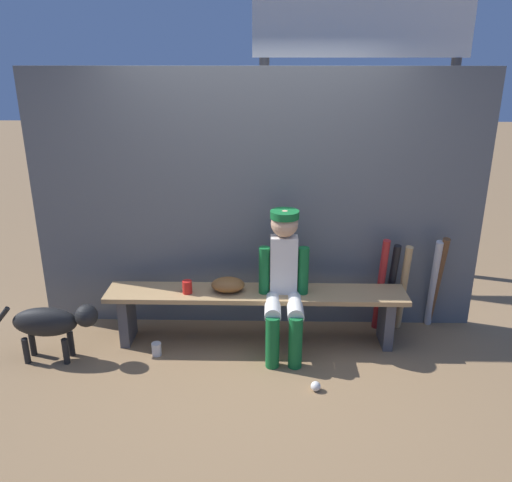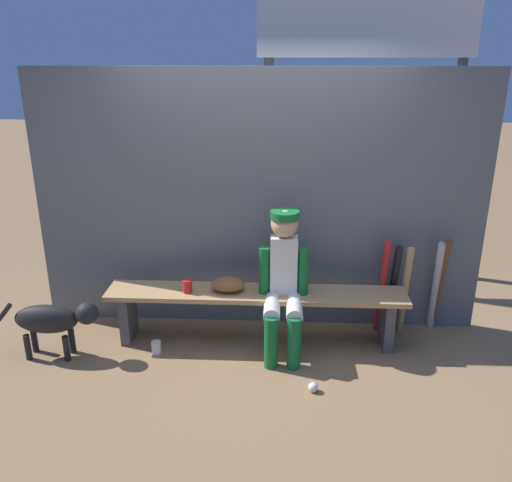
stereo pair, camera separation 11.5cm
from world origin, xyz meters
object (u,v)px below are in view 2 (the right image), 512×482
Objects in this scene: bat_aluminum_black at (393,288)px; dog at (53,320)px; dugout_bench at (256,303)px; bat_aluminum_red at (382,287)px; player_seated at (284,279)px; baseball at (313,387)px; bat_wood_tan at (405,290)px; scoreboard at (372,43)px; cup_on_ground at (156,348)px; cup_on_bench at (187,286)px; bat_aluminum_silver at (436,287)px; bat_wood_dark at (439,285)px; baseball_glove at (228,284)px.

bat_aluminum_black is 2.86m from dog.
bat_aluminum_red is at bearing 11.20° from dugout_bench.
player_seated is 0.87m from baseball.
player_seated is 1.41× the size of dog.
scoreboard is (-0.22, 1.34, 2.03)m from bat_wood_tan.
bat_aluminum_red is 1.99m from cup_on_ground.
bat_wood_tan is 7.48× the size of cup_on_bench.
dog reaches higher than dugout_bench.
dugout_bench is at bearing -170.49° from bat_aluminum_silver.
bat_wood_dark reaches higher than dugout_bench.
scoreboard reaches higher than cup_on_bench.
bat_aluminum_silver is at bearing -69.22° from scoreboard.
bat_aluminum_red reaches higher than dugout_bench.
bat_aluminum_red reaches higher than bat_wood_tan.
bat_wood_dark is at bearing -68.26° from scoreboard.
bat_aluminum_black reaches higher than cup_on_ground.
player_seated reaches higher than baseball.
bat_wood_tan is (0.20, 0.01, -0.03)m from bat_aluminum_red.
bat_aluminum_silver reaches higher than dog.
dog is (-1.39, -0.32, -0.20)m from baseball_glove.
player_seated is 1.40m from bat_aluminum_silver.
bat_wood_dark is (1.35, 0.37, -0.20)m from player_seated.
dugout_bench is 2.12× the size of player_seated.
baseball_glove reaches higher than cup_on_ground.
cup_on_ground is (-2.10, -0.47, -0.36)m from bat_wood_tan.
bat_aluminum_silver is 0.26× the size of scoreboard.
cup_on_bench is 0.13× the size of dog.
bat_aluminum_silver is 0.97× the size of bat_wood_dark.
bat_wood_dark is 2.18m from cup_on_bench.
dog is (-3.18, -0.58, -0.10)m from bat_aluminum_silver.
dog is at bearing -174.42° from cup_on_ground.
dugout_bench reaches higher than baseball.
dog is (-2.80, -0.57, -0.08)m from bat_aluminum_black.
bat_wood_dark is at bearing 40.30° from baseball.
bat_aluminum_red is 0.26× the size of scoreboard.
bat_aluminum_silver is 2.44m from scoreboard.
player_seated reaches higher than dog.
scoreboard is (1.88, 1.81, 2.39)m from cup_on_ground.
bat_aluminum_silver is at bearing 11.85° from cup_on_ground.
bat_wood_tan is (1.52, 0.23, -0.12)m from baseball_glove.
bat_wood_dark reaches higher than dog.
bat_wood_tan is 0.24× the size of scoreboard.
baseball is (-0.83, -0.92, -0.38)m from bat_wood_tan.
baseball is 0.09× the size of dog.
dugout_bench is 1.11m from bat_aluminum_red.
player_seated is 2.60m from scoreboard.
bat_aluminum_silver is at bearing 1.46° from bat_aluminum_black.
bat_aluminum_red is at bearing -176.05° from bat_wood_tan.
bat_wood_tan is at bearing -173.22° from bat_aluminum_silver.
bat_aluminum_red is (1.32, 0.21, -0.09)m from baseball_glove.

